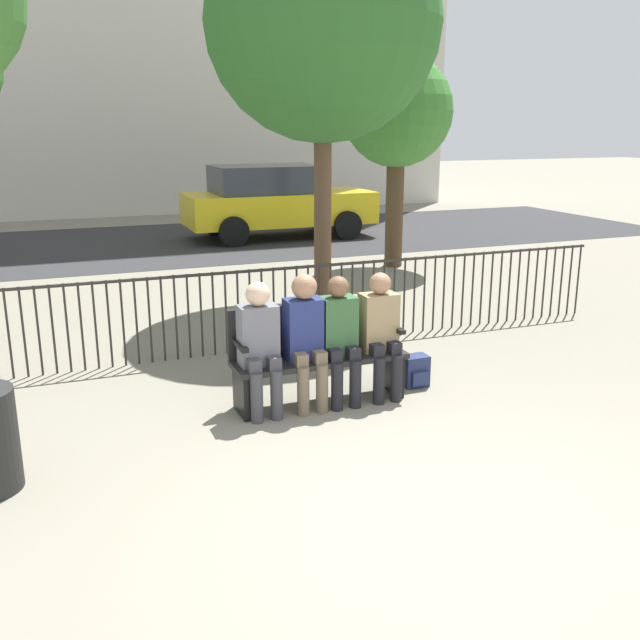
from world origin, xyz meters
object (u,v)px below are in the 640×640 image
at_px(seated_person_1, 306,334).
at_px(seated_person_2, 339,334).
at_px(park_bench, 317,350).
at_px(seated_person_3, 381,329).
at_px(backpack, 415,371).
at_px(tree_2, 323,22).
at_px(tree_1, 397,113).
at_px(seated_person_0, 260,342).
at_px(parked_car_1, 275,200).

xyz_separation_m(seated_person_1, seated_person_2, (0.33, -0.00, -0.04)).
relative_size(park_bench, seated_person_1, 1.31).
bearing_deg(seated_person_3, seated_person_2, -180.00).
xyz_separation_m(park_bench, backpack, (1.04, -0.01, -0.34)).
relative_size(seated_person_1, seated_person_2, 1.04).
xyz_separation_m(seated_person_2, seated_person_3, (0.42, 0.00, 0.00)).
distance_m(seated_person_3, tree_2, 4.80).
distance_m(park_bench, seated_person_1, 0.29).
relative_size(seated_person_1, tree_2, 0.23).
xyz_separation_m(tree_1, tree_2, (-2.25, -2.18, 1.11)).
xyz_separation_m(seated_person_3, backpack, (0.45, 0.11, -0.52)).
distance_m(seated_person_1, backpack, 1.32).
height_order(seated_person_2, tree_2, tree_2).
xyz_separation_m(seated_person_2, tree_2, (1.25, 3.55, 3.12)).
relative_size(tree_1, tree_2, 0.69).
bearing_deg(tree_2, seated_person_0, -119.43).
height_order(seated_person_1, seated_person_2, seated_person_1).
relative_size(seated_person_0, tree_2, 0.22).
bearing_deg(backpack, seated_person_3, -165.82).
bearing_deg(seated_person_2, tree_1, 58.58).
height_order(seated_person_2, tree_1, tree_1).
distance_m(seated_person_2, tree_1, 7.01).
bearing_deg(seated_person_0, seated_person_2, -0.03).
xyz_separation_m(seated_person_0, parked_car_1, (3.29, 9.68, 0.17)).
bearing_deg(seated_person_0, tree_1, 53.40).
height_order(seated_person_0, backpack, seated_person_0).
height_order(backpack, tree_1, tree_1).
height_order(tree_1, parked_car_1, tree_1).
bearing_deg(park_bench, seated_person_0, -167.71).
height_order(seated_person_0, tree_1, tree_1).
distance_m(park_bench, parked_car_1, 9.93).
xyz_separation_m(seated_person_2, parked_car_1, (2.54, 9.68, 0.18)).
bearing_deg(seated_person_2, parked_car_1, 75.31).
distance_m(seated_person_3, backpack, 0.69).
relative_size(seated_person_0, tree_1, 0.33).
xyz_separation_m(seated_person_1, parked_car_1, (2.86, 9.68, 0.14)).
distance_m(seated_person_2, seated_person_3, 0.42).
height_order(park_bench, seated_person_1, seated_person_1).
distance_m(seated_person_2, parked_car_1, 10.01).
distance_m(park_bench, seated_person_2, 0.28).
distance_m(seated_person_0, seated_person_2, 0.75).
distance_m(backpack, tree_2, 5.02).
bearing_deg(park_bench, tree_2, 67.51).
relative_size(seated_person_0, parked_car_1, 0.29).
relative_size(seated_person_2, tree_2, 0.22).
height_order(tree_2, parked_car_1, tree_2).
relative_size(seated_person_0, seated_person_1, 0.97).
height_order(park_bench, tree_2, tree_2).
bearing_deg(parked_car_1, seated_person_3, -102.34).
bearing_deg(tree_1, seated_person_0, -126.60).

